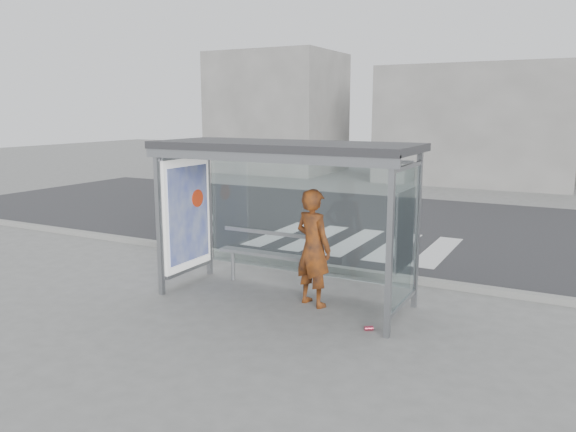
# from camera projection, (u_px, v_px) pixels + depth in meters

# --- Properties ---
(ground) EXTENTS (80.00, 80.00, 0.00)m
(ground) POSITION_uv_depth(u_px,v_px,m) (284.00, 300.00, 9.34)
(ground) COLOR slate
(ground) RESTS_ON ground
(road) EXTENTS (30.00, 10.00, 0.01)m
(road) POSITION_uv_depth(u_px,v_px,m) (404.00, 225.00, 15.42)
(road) COLOR #2E2E31
(road) RESTS_ON ground
(curb) EXTENTS (30.00, 0.18, 0.12)m
(curb) POSITION_uv_depth(u_px,v_px,m) (331.00, 268.00, 11.02)
(curb) COLOR gray
(curb) RESTS_ON ground
(crosswalk) EXTENTS (4.55, 3.00, 0.00)m
(crosswalk) POSITION_uv_depth(u_px,v_px,m) (354.00, 242.00, 13.48)
(crosswalk) COLOR silver
(crosswalk) RESTS_ON ground
(bus_shelter) EXTENTS (4.25, 1.65, 2.62)m
(bus_shelter) POSITION_uv_depth(u_px,v_px,m) (266.00, 180.00, 9.19)
(bus_shelter) COLOR gray
(bus_shelter) RESTS_ON ground
(building_left) EXTENTS (6.00, 5.00, 6.00)m
(building_left) POSITION_uv_depth(u_px,v_px,m) (278.00, 113.00, 29.01)
(building_left) COLOR slate
(building_left) RESTS_ON ground
(building_center) EXTENTS (8.00, 5.00, 5.00)m
(building_center) POSITION_uv_depth(u_px,v_px,m) (478.00, 125.00, 24.53)
(building_center) COLOR slate
(building_center) RESTS_ON ground
(person) EXTENTS (0.81, 0.66, 1.90)m
(person) POSITION_uv_depth(u_px,v_px,m) (313.00, 248.00, 8.96)
(person) COLOR #C25412
(person) RESTS_ON ground
(bench) EXTENTS (1.92, 0.23, 0.99)m
(bench) POSITION_uv_depth(u_px,v_px,m) (268.00, 254.00, 10.02)
(bench) COLOR gray
(bench) RESTS_ON ground
(soda_can) EXTENTS (0.14, 0.13, 0.07)m
(soda_can) POSITION_uv_depth(u_px,v_px,m) (369.00, 328.00, 8.05)
(soda_can) COLOR #CD3C57
(soda_can) RESTS_ON ground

